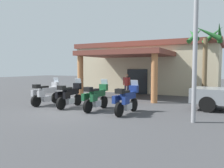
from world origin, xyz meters
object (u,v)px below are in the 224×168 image
object	(u,v)px
motorcycle_silver	(46,93)
pedestrian	(127,84)
motorcycle_green	(96,97)
motel_building	(147,67)
motorcycle_blue	(127,100)
palm_tree_near_portico	(205,44)
roadside_sign	(196,12)
motorcycle_black	(69,95)

from	to	relation	value
motorcycle_silver	pedestrian	size ratio (longest dim) A/B	1.26
motorcycle_silver	motorcycle_green	size ratio (longest dim) A/B	1.00
motel_building	motorcycle_silver	distance (m)	11.17
motorcycle_silver	motorcycle_green	bearing A→B (deg)	-88.25
motorcycle_green	motorcycle_blue	world-z (taller)	same
pedestrian	palm_tree_near_portico	size ratio (longest dim) A/B	0.33
motorcycle_silver	roadside_sign	distance (m)	9.30
motorcycle_black	pedestrian	bearing A→B (deg)	-11.26
motorcycle_silver	motorcycle_black	bearing A→B (deg)	-87.71
motorcycle_black	palm_tree_near_portico	xyz separation A→B (m)	(6.27, 7.01, 3.19)
palm_tree_near_portico	motorcycle_silver	bearing A→B (deg)	-139.12
roadside_sign	motorcycle_blue	bearing A→B (deg)	174.75
motorcycle_blue	motorcycle_green	bearing A→B (deg)	90.26
roadside_sign	pedestrian	bearing A→B (deg)	133.41
motel_building	motorcycle_black	distance (m)	10.93
palm_tree_near_portico	motorcycle_black	bearing A→B (deg)	-131.82
motel_building	motorcycle_blue	distance (m)	11.39
motorcycle_blue	palm_tree_near_portico	bearing A→B (deg)	-18.02
motel_building	motorcycle_black	xyz separation A→B (m)	(-0.77, -10.78, -1.59)
motorcycle_green	motorcycle_silver	bearing A→B (deg)	89.10
motel_building	roadside_sign	size ratio (longest dim) A/B	1.97
pedestrian	palm_tree_near_portico	xyz separation A→B (m)	(5.36, 1.31, 2.87)
motorcycle_silver	motorcycle_black	distance (m)	1.79
motorcycle_green	palm_tree_near_portico	xyz separation A→B (m)	(4.48, 7.07, 3.19)
palm_tree_near_portico	roadside_sign	size ratio (longest dim) A/B	0.79
motorcycle_black	motorcycle_green	bearing A→B (deg)	-94.08
motorcycle_green	roadside_sign	size ratio (longest dim) A/B	0.33
motorcycle_blue	pedestrian	distance (m)	6.43
motorcycle_silver	motorcycle_blue	distance (m)	5.38
motorcycle_silver	motorcycle_black	size ratio (longest dim) A/B	1.00
motorcycle_blue	palm_tree_near_portico	distance (m)	8.27
motel_building	motorcycle_silver	size ratio (longest dim) A/B	5.90
motorcycle_silver	pedestrian	distance (m)	6.30
palm_tree_near_portico	roadside_sign	distance (m)	7.47
motorcycle_silver	motorcycle_blue	xyz separation A→B (m)	(5.38, -0.16, 0.00)
motorcycle_black	palm_tree_near_portico	distance (m)	9.93
motel_building	motorcycle_green	bearing A→B (deg)	-85.37
motorcycle_blue	roadside_sign	distance (m)	4.89
motorcycle_silver	palm_tree_near_portico	world-z (taller)	palm_tree_near_portico
motorcycle_silver	motorcycle_black	xyz separation A→B (m)	(1.79, -0.03, 0.00)
motorcycle_silver	motorcycle_black	world-z (taller)	same
motel_building	pedestrian	size ratio (longest dim) A/B	7.45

